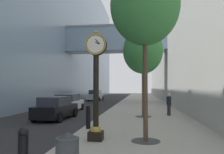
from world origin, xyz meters
TOP-DOWN VIEW (x-y plane):
  - ground_plane at (0.00, 27.00)m, footprint 110.00×110.00m
  - sidewalk_right at (3.20, 30.00)m, footprint 6.39×80.00m
  - building_block_left at (-11.46, 29.99)m, footprint 22.75×80.00m
  - building_block_right at (10.89, 30.00)m, footprint 9.00×80.00m
  - street_clock at (1.22, 7.37)m, footprint 0.84×0.55m
  - bollard_nearest at (0.37, 3.53)m, footprint 0.24×0.24m
  - bollard_third at (0.37, 9.68)m, footprint 0.24×0.24m
  - street_tree_near at (3.13, 7.47)m, footprint 2.71×2.71m
  - street_tree_mid_near at (3.13, 14.57)m, footprint 2.81×2.81m
  - pedestrian_walking at (5.01, 15.57)m, footprint 0.45×0.52m
  - car_white_near at (-3.58, 18.35)m, footprint 2.08×4.19m
  - car_silver_mid at (-4.50, 35.18)m, footprint 2.09×4.70m
  - car_black_far at (-2.83, 13.51)m, footprint 2.07×4.24m

SIDE VIEW (x-z plane):
  - ground_plane at x=0.00m, z-range 0.00..0.00m
  - sidewalk_right at x=3.20m, z-range 0.00..0.14m
  - bollard_nearest at x=0.37m, z-range 0.17..1.33m
  - bollard_third at x=0.37m, z-range 0.17..1.33m
  - car_black_far at x=-2.83m, z-range -0.02..1.54m
  - car_white_near at x=-3.58m, z-range -0.02..1.56m
  - car_silver_mid at x=-4.50m, z-range -0.03..1.72m
  - pedestrian_walking at x=5.01m, z-range 0.18..1.78m
  - street_clock at x=1.22m, z-range 0.35..4.64m
  - street_tree_mid_near at x=3.13m, z-range 1.63..7.88m
  - street_tree_near at x=3.13m, z-range 1.96..8.75m
  - building_block_left at x=-11.46m, z-range -0.03..24.95m
  - building_block_right at x=10.89m, z-range 0.00..28.41m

